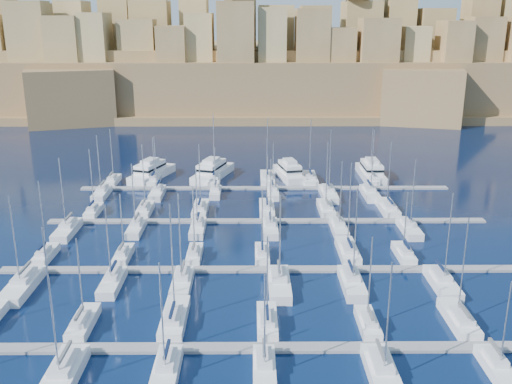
{
  "coord_description": "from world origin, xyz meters",
  "views": [
    {
      "loc": [
        -2.82,
        -93.22,
        37.87
      ],
      "look_at": [
        -2.15,
        6.0,
        7.28
      ],
      "focal_mm": 40.0,
      "sensor_mm": 36.0,
      "label": 1
    }
  ],
  "objects_px": {
    "sailboat_2": "(174,319)",
    "sailboat_4": "(368,323)",
    "motor_yacht_c": "(289,172)",
    "motor_yacht_b": "(212,171)",
    "motor_yacht_a": "(151,172)",
    "motor_yacht_d": "(371,171)"
  },
  "relations": [
    {
      "from": "sailboat_2",
      "to": "motor_yacht_b",
      "type": "height_order",
      "value": "sailboat_2"
    },
    {
      "from": "sailboat_4",
      "to": "motor_yacht_c",
      "type": "height_order",
      "value": "sailboat_4"
    },
    {
      "from": "sailboat_2",
      "to": "motor_yacht_d",
      "type": "distance_m",
      "value": 79.43
    },
    {
      "from": "motor_yacht_b",
      "to": "motor_yacht_d",
      "type": "xyz_separation_m",
      "value": [
        38.83,
        -0.53,
        -0.0
      ]
    },
    {
      "from": "motor_yacht_c",
      "to": "sailboat_2",
      "type": "bearing_deg",
      "value": -105.5
    },
    {
      "from": "sailboat_2",
      "to": "sailboat_4",
      "type": "height_order",
      "value": "sailboat_2"
    },
    {
      "from": "sailboat_2",
      "to": "motor_yacht_d",
      "type": "bearing_deg",
      "value": 60.51
    },
    {
      "from": "motor_yacht_d",
      "to": "motor_yacht_c",
      "type": "bearing_deg",
      "value": -178.56
    },
    {
      "from": "motor_yacht_c",
      "to": "sailboat_4",
      "type": "bearing_deg",
      "value": -85.38
    },
    {
      "from": "motor_yacht_a",
      "to": "motor_yacht_b",
      "type": "distance_m",
      "value": 14.86
    },
    {
      "from": "motor_yacht_b",
      "to": "motor_yacht_c",
      "type": "xyz_separation_m",
      "value": [
        18.77,
        -1.04,
        -0.0
      ]
    },
    {
      "from": "sailboat_4",
      "to": "motor_yacht_d",
      "type": "distance_m",
      "value": 71.83
    },
    {
      "from": "motor_yacht_b",
      "to": "motor_yacht_a",
      "type": "bearing_deg",
      "value": -178.19
    },
    {
      "from": "motor_yacht_a",
      "to": "sailboat_2",
      "type": "bearing_deg",
      "value": -78.09
    },
    {
      "from": "motor_yacht_c",
      "to": "motor_yacht_d",
      "type": "relative_size",
      "value": 0.97
    },
    {
      "from": "sailboat_4",
      "to": "motor_yacht_c",
      "type": "relative_size",
      "value": 0.82
    },
    {
      "from": "sailboat_4",
      "to": "motor_yacht_b",
      "type": "bearing_deg",
      "value": 109.01
    },
    {
      "from": "sailboat_2",
      "to": "motor_yacht_d",
      "type": "xyz_separation_m",
      "value": [
        39.1,
        69.14,
        0.95
      ]
    },
    {
      "from": "motor_yacht_d",
      "to": "motor_yacht_b",
      "type": "bearing_deg",
      "value": 179.21
    },
    {
      "from": "sailboat_4",
      "to": "motor_yacht_b",
      "type": "xyz_separation_m",
      "value": [
        -24.42,
        70.9,
        1.0
      ]
    },
    {
      "from": "motor_yacht_c",
      "to": "motor_yacht_d",
      "type": "xyz_separation_m",
      "value": [
        20.06,
        0.5,
        0.0
      ]
    },
    {
      "from": "motor_yacht_a",
      "to": "motor_yacht_c",
      "type": "xyz_separation_m",
      "value": [
        33.62,
        -0.57,
        -0.0
      ]
    }
  ]
}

